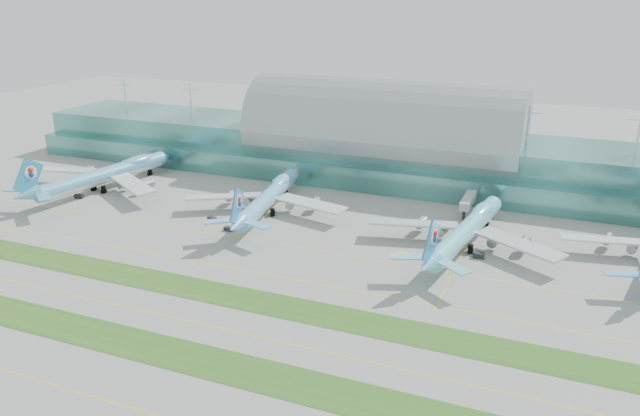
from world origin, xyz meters
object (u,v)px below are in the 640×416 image
at_px(airliner_b, 268,196).
at_px(terminal, 383,145).
at_px(airliner_c, 467,229).
at_px(airliner_a, 106,174).

bearing_deg(airliner_b, terminal, 58.74).
height_order(terminal, airliner_c, terminal).
height_order(terminal, airliner_a, terminal).
bearing_deg(airliner_c, terminal, 134.43).
distance_m(terminal, airliner_a, 119.49).
distance_m(terminal, airliner_c, 83.58).
relative_size(airliner_b, airliner_c, 0.97).
relative_size(terminal, airliner_a, 4.36).
xyz_separation_m(terminal, airliner_c, (48.91, -67.31, -7.97)).
relative_size(airliner_a, airliner_b, 1.09).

